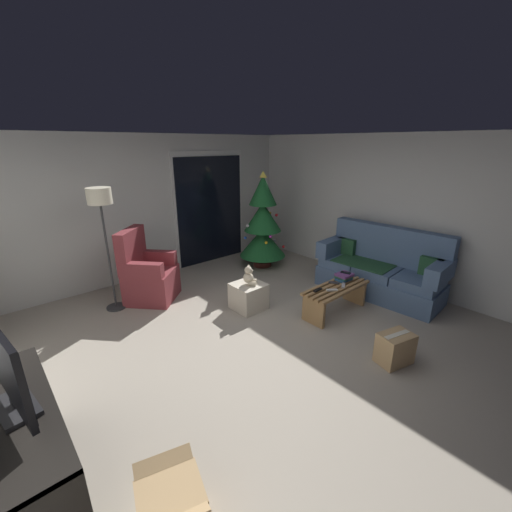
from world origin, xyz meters
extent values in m
plane|color=#9E9384|center=(0.00, 0.00, 0.00)|extent=(7.00, 7.00, 0.00)
cube|color=beige|center=(0.00, 3.06, 1.25)|extent=(5.72, 0.12, 2.50)
cube|color=beige|center=(2.86, 0.00, 1.25)|extent=(0.12, 6.00, 2.50)
cube|color=silver|center=(1.18, 2.99, 1.10)|extent=(1.60, 0.02, 2.20)
cube|color=black|center=(1.18, 2.97, 1.05)|extent=(1.50, 0.02, 2.10)
cube|color=slate|center=(2.25, -0.18, 0.17)|extent=(0.88, 1.95, 0.34)
cube|color=slate|center=(2.27, -0.80, 0.41)|extent=(0.72, 0.64, 0.14)
cube|color=slate|center=(2.23, -0.18, 0.41)|extent=(0.72, 0.64, 0.14)
cube|color=slate|center=(2.19, 0.44, 0.41)|extent=(0.72, 0.64, 0.14)
cube|color=slate|center=(2.55, -0.16, 0.78)|extent=(0.32, 1.91, 0.60)
cube|color=slate|center=(2.31, -1.05, 0.62)|extent=(0.77, 0.25, 0.28)
cube|color=slate|center=(2.19, 0.69, 0.62)|extent=(0.77, 0.25, 0.28)
cube|color=#234C2D|center=(2.19, 0.07, 0.49)|extent=(0.66, 0.94, 0.02)
cube|color=#234C2D|center=(2.46, -0.87, 0.62)|extent=(0.14, 0.33, 0.28)
cube|color=#234C2D|center=(2.36, 0.53, 0.62)|extent=(0.14, 0.33, 0.28)
cube|color=#9E7547|center=(1.23, -0.27, 0.39)|extent=(1.10, 0.05, 0.04)
cube|color=#9E7547|center=(1.23, -0.19, 0.39)|extent=(1.10, 0.05, 0.04)
cube|color=#9E7547|center=(1.23, -0.10, 0.39)|extent=(1.10, 0.05, 0.04)
cube|color=#9E7547|center=(1.23, -0.01, 0.39)|extent=(1.10, 0.05, 0.04)
cube|color=#9E7547|center=(1.23, 0.08, 0.39)|extent=(1.10, 0.05, 0.04)
cube|color=#9E7547|center=(0.74, -0.10, 0.19)|extent=(0.05, 0.36, 0.37)
cube|color=#9E7547|center=(1.72, -0.10, 0.19)|extent=(0.05, 0.36, 0.37)
cube|color=silver|center=(1.06, -0.14, 0.42)|extent=(0.15, 0.13, 0.02)
cube|color=#333338|center=(1.29, -0.01, 0.42)|extent=(0.12, 0.16, 0.02)
cube|color=black|center=(0.92, -0.01, 0.42)|extent=(0.16, 0.05, 0.02)
cube|color=#ADADB2|center=(1.31, -0.15, 0.42)|extent=(0.16, 0.12, 0.02)
cube|color=#285684|center=(1.49, -0.03, 0.43)|extent=(0.24, 0.18, 0.03)
cube|color=#337042|center=(1.51, -0.02, 0.46)|extent=(0.20, 0.19, 0.04)
cube|color=#6B3D7A|center=(1.49, -0.04, 0.50)|extent=(0.24, 0.21, 0.04)
cube|color=black|center=(1.53, -0.04, 0.52)|extent=(0.11, 0.16, 0.01)
cylinder|color=#4C1E19|center=(1.73, 2.02, 0.05)|extent=(0.36, 0.36, 0.10)
cylinder|color=brown|center=(1.73, 2.02, 0.16)|extent=(0.08, 0.08, 0.12)
cone|color=#195628|center=(1.73, 2.02, 0.50)|extent=(0.90, 0.90, 0.56)
cone|color=#195628|center=(1.73, 2.02, 1.00)|extent=(0.72, 0.72, 0.56)
cone|color=#195628|center=(1.73, 2.02, 1.51)|extent=(0.53, 0.53, 0.56)
sphere|color=white|center=(2.14, 2.10, 0.43)|extent=(0.06, 0.06, 0.06)
sphere|color=white|center=(1.43, 2.11, 0.85)|extent=(0.06, 0.06, 0.06)
sphere|color=gold|center=(1.53, 1.70, 0.59)|extent=(0.06, 0.06, 0.06)
sphere|color=gold|center=(1.87, 2.14, 1.33)|extent=(0.06, 0.06, 0.06)
sphere|color=#B233A5|center=(1.62, 1.68, 0.69)|extent=(0.06, 0.06, 0.06)
sphere|color=blue|center=(1.37, 2.12, 0.62)|extent=(0.06, 0.06, 0.06)
sphere|color=white|center=(1.99, 2.32, 0.50)|extent=(0.06, 0.06, 0.06)
sphere|color=gold|center=(1.98, 2.09, 1.03)|extent=(0.06, 0.06, 0.06)
sphere|color=red|center=(1.95, 1.87, 1.02)|extent=(0.06, 0.06, 0.06)
sphere|color=red|center=(1.53, 1.95, 1.28)|extent=(0.06, 0.06, 0.06)
sphere|color=blue|center=(1.88, 1.89, 1.30)|extent=(0.06, 0.06, 0.06)
sphere|color=red|center=(2.11, 1.81, 0.37)|extent=(0.06, 0.06, 0.06)
cone|color=#EAD14C|center=(1.73, 2.02, 1.80)|extent=(0.14, 0.14, 0.12)
cube|color=maroon|center=(-0.58, 2.05, 0.16)|extent=(0.96, 0.96, 0.31)
cube|color=maroon|center=(-0.58, 2.05, 0.40)|extent=(0.96, 0.96, 0.18)
cube|color=maroon|center=(-0.76, 2.25, 0.81)|extent=(0.61, 0.58, 0.64)
cube|color=maroon|center=(-0.36, 2.23, 0.60)|extent=(0.50, 0.52, 0.22)
cube|color=maroon|center=(-0.77, 1.85, 0.60)|extent=(0.50, 0.52, 0.22)
cylinder|color=#2D2D30|center=(-1.13, 2.14, 0.01)|extent=(0.28, 0.28, 0.02)
cylinder|color=#2D2D30|center=(-1.13, 2.14, 0.80)|extent=(0.03, 0.03, 1.55)
cylinder|color=beige|center=(-1.13, 2.14, 1.67)|extent=(0.32, 0.32, 0.22)
cube|color=black|center=(-2.50, -0.33, 0.02)|extent=(0.40, 1.40, 0.04)
cube|color=black|center=(-2.50, -0.33, 0.75)|extent=(0.40, 1.40, 0.04)
cube|color=black|center=(-2.50, 0.35, 0.38)|extent=(0.40, 0.04, 0.77)
cube|color=black|center=(-2.50, -0.33, 0.38)|extent=(0.40, 0.04, 0.73)
cube|color=black|center=(-2.50, -0.33, 0.38)|extent=(0.40, 1.33, 0.04)
cube|color=black|center=(-2.50, -0.33, 0.78)|extent=(0.25, 0.38, 0.03)
cube|color=black|center=(-2.50, -0.33, 0.83)|extent=(0.05, 0.06, 0.06)
cube|color=black|center=(-2.50, -0.33, 1.12)|extent=(0.15, 0.84, 0.52)
cube|color=black|center=(-2.48, -0.33, 1.12)|extent=(0.12, 0.78, 0.47)
cube|color=beige|center=(0.36, 0.83, 0.20)|extent=(0.44, 0.44, 0.39)
cylinder|color=beige|center=(0.44, 0.82, 0.42)|extent=(0.12, 0.12, 0.06)
cylinder|color=beige|center=(0.37, 0.75, 0.42)|extent=(0.12, 0.12, 0.06)
sphere|color=beige|center=(0.36, 0.83, 0.49)|extent=(0.15, 0.15, 0.15)
sphere|color=beige|center=(0.36, 0.83, 0.61)|extent=(0.11, 0.11, 0.11)
sphere|color=#F4E5C1|center=(0.40, 0.79, 0.60)|extent=(0.04, 0.04, 0.04)
sphere|color=beige|center=(0.39, 0.85, 0.66)|extent=(0.04, 0.04, 0.04)
sphere|color=beige|center=(0.34, 0.80, 0.66)|extent=(0.04, 0.04, 0.04)
sphere|color=beige|center=(0.43, 0.86, 0.50)|extent=(0.06, 0.06, 0.06)
sphere|color=beige|center=(0.33, 0.76, 0.50)|extent=(0.06, 0.06, 0.06)
cube|color=tan|center=(-1.91, -1.13, 0.17)|extent=(0.47, 0.42, 0.34)
cube|color=tan|center=(-1.85, -0.94, 0.36)|extent=(0.39, 0.19, 0.06)
cube|color=tan|center=(0.77, -1.23, 0.18)|extent=(0.43, 0.35, 0.36)
cube|color=beige|center=(0.77, -1.23, 0.36)|extent=(0.34, 0.14, 0.00)
camera|label=1|loc=(-2.44, -2.54, 2.35)|focal=22.96mm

